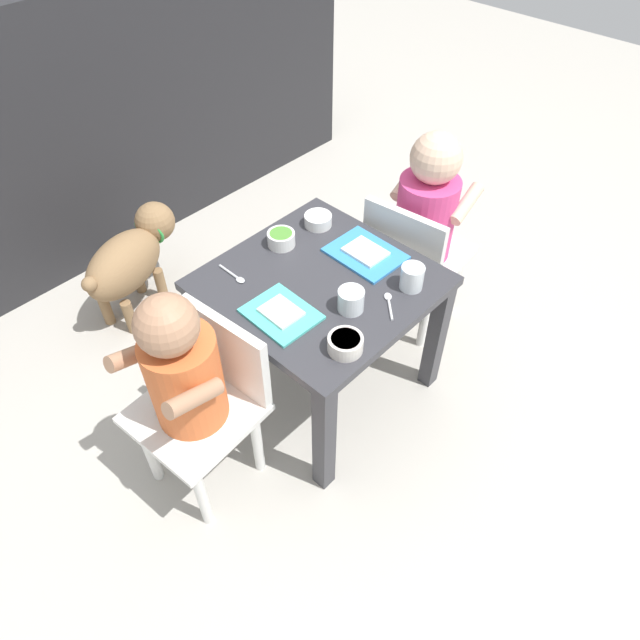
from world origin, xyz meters
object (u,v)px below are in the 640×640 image
(water_cup_left, at_px, (412,279))
(spoon_by_left_tray, at_px, (234,276))
(seated_child_right, at_px, (424,215))
(food_tray_left, at_px, (281,313))
(dining_table, at_px, (320,301))
(seated_child_left, at_px, (188,376))
(dog, at_px, (131,257))
(cereal_bowl_left_side, at_px, (345,343))
(spoon_by_right_tray, at_px, (389,303))
(water_cup_right, at_px, (351,301))
(veggie_bowl_near, at_px, (281,238))
(cereal_bowl_right_side, at_px, (318,220))
(food_tray_right, at_px, (365,253))

(water_cup_left, bearing_deg, spoon_by_left_tray, 128.29)
(water_cup_left, bearing_deg, seated_child_right, 29.86)
(food_tray_left, height_order, water_cup_left, water_cup_left)
(water_cup_left, bearing_deg, dining_table, 126.69)
(seated_child_left, bearing_deg, water_cup_left, -19.09)
(dog, xyz_separation_m, spoon_by_left_tray, (0.03, -0.54, 0.22))
(dog, distance_m, cereal_bowl_left_side, 0.96)
(dining_table, distance_m, spoon_by_right_tray, 0.21)
(water_cup_right, distance_m, veggie_bowl_near, 0.32)
(veggie_bowl_near, xyz_separation_m, cereal_bowl_right_side, (0.14, -0.01, -0.00))
(seated_child_right, height_order, water_cup_right, seated_child_right)
(dog, xyz_separation_m, veggie_bowl_near, (0.21, -0.53, 0.24))
(dog, xyz_separation_m, cereal_bowl_right_side, (0.35, -0.54, 0.24))
(cereal_bowl_right_side, bearing_deg, seated_child_right, -36.64)
(food_tray_right, relative_size, spoon_by_right_tray, 2.55)
(cereal_bowl_left_side, bearing_deg, veggie_bowl_near, 66.45)
(spoon_by_left_tray, bearing_deg, cereal_bowl_right_side, -0.88)
(food_tray_left, relative_size, veggie_bowl_near, 2.29)
(spoon_by_left_tray, bearing_deg, seated_child_right, -18.95)
(spoon_by_right_tray, bearing_deg, food_tray_right, 57.55)
(spoon_by_left_tray, relative_size, spoon_by_right_tray, 1.23)
(food_tray_right, xyz_separation_m, veggie_bowl_near, (-0.13, 0.20, 0.02))
(food_tray_right, bearing_deg, water_cup_left, -96.44)
(dining_table, bearing_deg, dog, 103.59)
(food_tray_right, distance_m, spoon_by_right_tray, 0.20)
(seated_child_left, xyz_separation_m, spoon_by_left_tray, (0.29, 0.17, 0.02))
(dog, distance_m, veggie_bowl_near, 0.62)
(seated_child_left, height_order, dog, seated_child_left)
(dining_table, xyz_separation_m, food_tray_right, (0.16, -0.02, 0.08))
(veggie_bowl_near, bearing_deg, food_tray_right, -57.60)
(spoon_by_left_tray, bearing_deg, water_cup_left, -51.71)
(water_cup_left, bearing_deg, dog, 109.20)
(seated_child_left, relative_size, seated_child_right, 0.97)
(water_cup_right, relative_size, spoon_by_right_tray, 0.83)
(food_tray_right, height_order, water_cup_right, water_cup_right)
(cereal_bowl_right_side, bearing_deg, spoon_by_right_tray, -108.18)
(dining_table, xyz_separation_m, seated_child_left, (-0.43, 0.01, 0.06))
(water_cup_left, height_order, spoon_by_right_tray, water_cup_left)
(dining_table, height_order, food_tray_right, food_tray_right)
(seated_child_right, distance_m, spoon_by_left_tray, 0.61)
(water_cup_right, xyz_separation_m, cereal_bowl_right_side, (0.20, 0.30, -0.01))
(seated_child_right, xyz_separation_m, spoon_by_right_tray, (-0.38, -0.17, 0.01))
(cereal_bowl_left_side, xyz_separation_m, spoon_by_right_tray, (0.19, 0.02, -0.02))
(dining_table, xyz_separation_m, veggie_bowl_near, (0.03, 0.18, 0.10))
(water_cup_right, xyz_separation_m, spoon_by_right_tray, (0.08, -0.06, -0.02))
(cereal_bowl_right_side, height_order, spoon_by_right_tray, cereal_bowl_right_side)
(seated_child_left, distance_m, spoon_by_left_tray, 0.33)
(dining_table, relative_size, cereal_bowl_left_side, 6.46)
(dog, relative_size, spoon_by_right_tray, 5.46)
(dining_table, distance_m, dog, 0.75)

